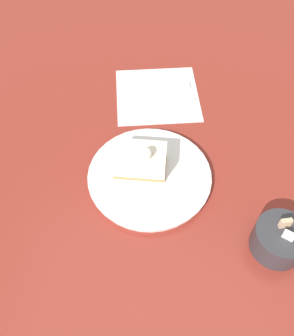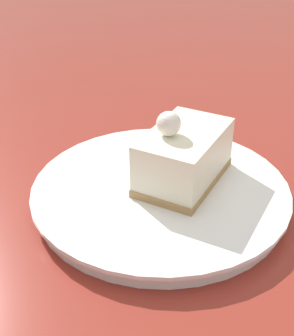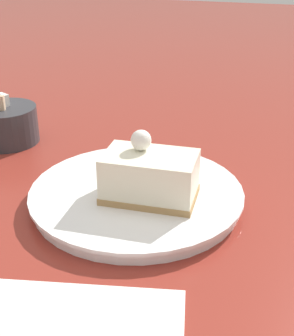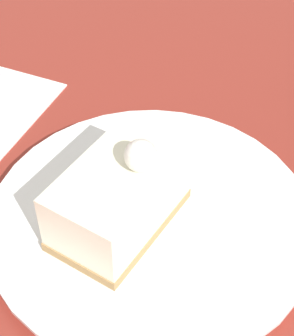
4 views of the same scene
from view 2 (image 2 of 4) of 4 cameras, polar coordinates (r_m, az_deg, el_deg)
ground_plane at (r=0.47m, az=4.96°, el=-5.12°), size 4.00×4.00×0.00m
plate at (r=0.47m, az=1.82°, el=-2.76°), size 0.26×0.26×0.02m
cake_slice at (r=0.46m, az=4.47°, el=1.52°), size 0.07×0.11×0.08m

